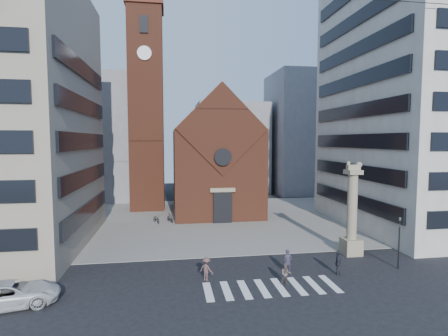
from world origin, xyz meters
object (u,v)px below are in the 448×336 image
Objects in this scene: traffic_light at (399,242)px; white_car at (10,294)px; pedestrian_0 at (288,261)px; pedestrian_1 at (286,274)px; lion_column at (352,218)px; scooter_0 at (156,219)px; pedestrian_2 at (338,263)px.

white_car is at bearing -175.56° from traffic_light.
pedestrian_0 is 2.45m from pedestrian_1.
lion_column is 4.58× the size of scooter_0.
pedestrian_1 is at bearing -170.82° from traffic_light.
white_car is 3.61× the size of pedestrian_1.
pedestrian_0 is at bearing 96.29° from pedestrian_2.
traffic_light is 28.12m from scooter_0.
lion_column is 4.57× the size of pedestrian_2.
traffic_light reaches higher than pedestrian_2.
pedestrian_1 is (-0.94, -2.26, -0.12)m from pedestrian_0.
pedestrian_2 is (3.76, -1.09, 0.03)m from pedestrian_0.
lion_column reaches higher than white_car.
pedestrian_2 is at bearing -17.02° from pedestrian_0.
pedestrian_0 is (-9.30, 0.61, -1.36)m from traffic_light.
traffic_light is 10.47m from pedestrian_1.
pedestrian_0 is 0.97× the size of pedestrian_2.
pedestrian_1 is 4.84m from pedestrian_2.
pedestrian_0 is at bearing 77.33° from pedestrian_1.
traffic_light is 2.33× the size of pedestrian_0.
lion_column is at bearing 116.46° from traffic_light.
pedestrian_1 is 23.28m from scooter_0.
lion_column is at bearing -63.41° from scooter_0.
pedestrian_0 is 21.74m from scooter_0.
scooter_0 is at bearing 125.68° from pedestrian_1.
pedestrian_2 is at bearing -128.38° from lion_column.
traffic_light is 0.74× the size of white_car.
pedestrian_2 is (-5.54, -0.48, -1.34)m from traffic_light.
pedestrian_2 reaches higher than scooter_0.
lion_column reaches higher than scooter_0.
lion_column is 8.44m from pedestrian_0.
white_car is at bearing -172.56° from pedestrian_0.
pedestrian_0 is (19.42, 2.84, 0.11)m from white_car.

